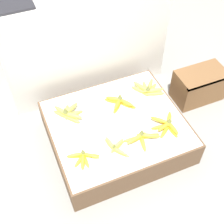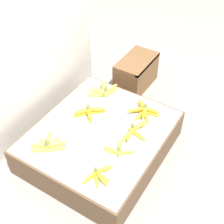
{
  "view_description": "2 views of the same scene",
  "coord_description": "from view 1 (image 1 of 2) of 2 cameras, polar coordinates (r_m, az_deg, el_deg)",
  "views": [
    {
      "loc": [
        -0.56,
        -1.25,
        1.9
      ],
      "look_at": [
        -0.01,
        0.05,
        0.28
      ],
      "focal_mm": 50.0,
      "sensor_mm": 36.0,
      "label": 1
    },
    {
      "loc": [
        -1.17,
        -0.81,
        1.7
      ],
      "look_at": [
        0.14,
        -0.01,
        0.28
      ],
      "focal_mm": 50.0,
      "sensor_mm": 36.0,
      "label": 2
    }
  ],
  "objects": [
    {
      "name": "back_vendor_table",
      "position": [
        2.57,
        -5.58,
        13.14
      ],
      "size": [
        1.28,
        0.47,
        0.81
      ],
      "color": "beige",
      "rests_on": "ground_plane"
    },
    {
      "name": "wooden_crate",
      "position": [
        2.64,
        15.64,
        4.72
      ],
      "size": [
        0.4,
        0.23,
        0.27
      ],
      "color": "brown",
      "rests_on": "ground_plane"
    },
    {
      "name": "ground_plane",
      "position": [
        2.34,
        0.81,
        -5.27
      ],
      "size": [
        10.0,
        10.0,
        0.0
      ],
      "primitive_type": "plane",
      "color": "gray"
    },
    {
      "name": "banana_bunch_middle_midright",
      "position": [
        2.25,
        1.36,
        1.77
      ],
      "size": [
        0.2,
        0.19,
        0.1
      ],
      "color": "gold",
      "rests_on": "display_platform"
    },
    {
      "name": "banana_bunch_front_midleft",
      "position": [
        2.02,
        0.67,
        -6.45
      ],
      "size": [
        0.12,
        0.2,
        0.08
      ],
      "color": "#DBCC4C",
      "rests_on": "display_platform"
    },
    {
      "name": "foam_tray_dark",
      "position": [
        2.25,
        -18.01,
        17.97
      ],
      "size": [
        0.29,
        0.18,
        0.02
      ],
      "color": "#232328",
      "rests_on": "back_vendor_table"
    },
    {
      "name": "banana_bunch_front_right",
      "position": [
        2.16,
        9.93,
        -2.28
      ],
      "size": [
        0.2,
        0.22,
        0.09
      ],
      "color": "gold",
      "rests_on": "display_platform"
    },
    {
      "name": "banana_bunch_front_left",
      "position": [
        1.98,
        -5.34,
        -8.24
      ],
      "size": [
        0.21,
        0.15,
        0.08
      ],
      "color": "yellow",
      "rests_on": "display_platform"
    },
    {
      "name": "banana_bunch_front_midright",
      "position": [
        2.07,
        5.52,
        -4.68
      ],
      "size": [
        0.25,
        0.16,
        0.1
      ],
      "color": "gold",
      "rests_on": "display_platform"
    },
    {
      "name": "banana_bunch_middle_left",
      "position": [
        2.21,
        -8.01,
        -0.21
      ],
      "size": [
        0.2,
        0.21,
        0.11
      ],
      "color": "gold",
      "rests_on": "display_platform"
    },
    {
      "name": "banana_bunch_middle_right",
      "position": [
        2.37,
        6.58,
        4.19
      ],
      "size": [
        0.21,
        0.19,
        0.1
      ],
      "color": "gold",
      "rests_on": "display_platform"
    },
    {
      "name": "display_platform",
      "position": [
        2.26,
        0.84,
        -3.67
      ],
      "size": [
        0.93,
        0.82,
        0.22
      ],
      "color": "brown",
      "rests_on": "ground_plane"
    }
  ]
}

